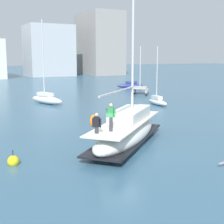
% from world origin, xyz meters
% --- Properties ---
extents(ground_plane, '(400.00, 400.00, 0.00)m').
position_xyz_m(ground_plane, '(0.00, 0.00, 0.00)').
color(ground_plane, '#38607A').
extents(main_sailboat, '(8.75, 8.20, 11.97)m').
position_xyz_m(main_sailboat, '(1.56, 1.86, 0.90)').
color(main_sailboat, white).
rests_on(main_sailboat, ground).
extents(moored_catamaran, '(1.46, 4.13, 6.81)m').
position_xyz_m(moored_catamaran, '(13.47, 14.98, 0.48)').
color(moored_catamaran, silver).
rests_on(moored_catamaran, ground).
extents(moored_cutter_left, '(3.12, 5.87, 9.89)m').
position_xyz_m(moored_cutter_left, '(2.23, 22.04, 0.64)').
color(moored_cutter_left, white).
rests_on(moored_cutter_left, ground).
extents(moored_cutter_right, '(5.00, 2.52, 6.81)m').
position_xyz_m(moored_cutter_right, '(21.51, 34.48, 0.53)').
color(moored_cutter_right, navy).
rests_on(moored_cutter_right, ground).
extents(moored_ketch_distant, '(5.28, 5.78, 7.10)m').
position_xyz_m(moored_ketch_distant, '(17.84, 25.49, 0.60)').
color(moored_ketch_distant, '#B7B2A8').
rests_on(moored_ketch_distant, ground).
extents(mooring_buoy, '(0.61, 0.61, 0.91)m').
position_xyz_m(mooring_buoy, '(-5.75, 1.12, 0.19)').
color(mooring_buoy, yellow).
rests_on(mooring_buoy, ground).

